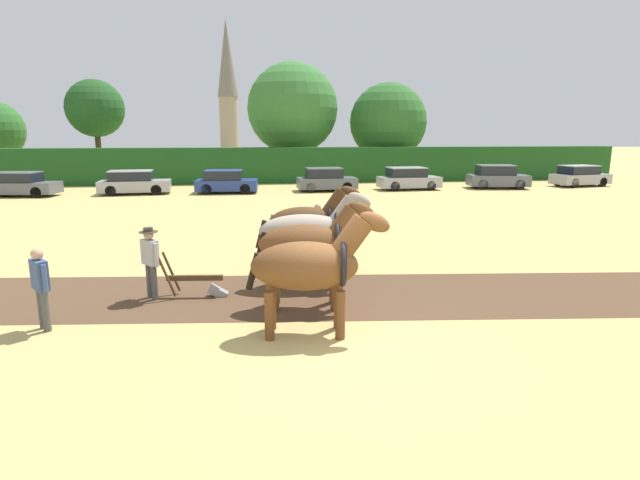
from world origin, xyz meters
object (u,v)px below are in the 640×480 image
at_px(tree_left, 95,109).
at_px(draft_horse_trail_left, 309,231).
at_px(draft_horse_lead_left, 311,265).
at_px(parked_car_far_right, 497,177).
at_px(plow, 200,283).
at_px(parked_car_end_right, 580,176).
at_px(tree_center_left, 293,109).
at_px(parked_car_center_right, 326,180).
at_px(church_spire, 228,87).
at_px(farmer_at_plow, 150,258).
at_px(draft_horse_lead_right, 310,244).
at_px(tree_center, 388,122).
at_px(parked_car_center, 226,182).
at_px(parked_car_left, 20,185).
at_px(parked_car_right, 408,179).
at_px(parked_car_center_left, 134,183).
at_px(farmer_beside_team, 318,225).
at_px(farmer_onlooker_left, 41,283).
at_px(draft_horse_trail_right, 309,223).

bearing_deg(tree_left, draft_horse_trail_left, -66.60).
distance_m(draft_horse_lead_left, parked_car_far_right, 28.32).
distance_m(plow, parked_car_end_right, 32.64).
bearing_deg(tree_center_left, draft_horse_trail_left, -94.19).
bearing_deg(parked_car_center_right, church_spire, 98.30).
bearing_deg(draft_horse_trail_left, farmer_at_plow, -166.30).
height_order(draft_horse_lead_right, farmer_at_plow, draft_horse_lead_right).
xyz_separation_m(tree_center, parked_car_far_right, (5.15, -9.62, -3.87)).
height_order(church_spire, draft_horse_trail_left, church_spire).
xyz_separation_m(draft_horse_lead_left, parked_car_center, (-2.60, 23.31, -0.64)).
bearing_deg(plow, parked_car_center, 96.97).
relative_size(parked_car_center, parked_car_far_right, 0.93).
bearing_deg(church_spire, parked_car_left, -102.87).
bearing_deg(parked_car_right, parked_car_center_right, 177.86).
height_order(parked_car_center_left, parked_car_far_right, parked_car_far_right).
bearing_deg(parked_car_center_left, parked_car_left, 177.45).
bearing_deg(draft_horse_lead_right, parked_car_right, 73.31).
relative_size(parked_car_left, parked_car_center_right, 1.15).
distance_m(tree_left, farmer_beside_team, 31.52).
height_order(tree_center_left, parked_car_center_left, tree_center_left).
bearing_deg(church_spire, parked_car_center, -88.25).
xyz_separation_m(parked_car_center, parked_car_center_right, (6.44, 0.25, 0.03)).
bearing_deg(tree_center, church_spire, 111.45).
distance_m(church_spire, farmer_beside_team, 64.98).
xyz_separation_m(farmer_beside_team, farmer_onlooker_left, (-6.04, -5.40, 0.01)).
relative_size(draft_horse_trail_left, farmer_onlooker_left, 1.78).
xyz_separation_m(tree_center, parked_car_center_left, (-18.83, -9.65, -3.93)).
distance_m(tree_center_left, parked_car_far_right, 17.31).
bearing_deg(farmer_at_plow, tree_center, 26.69).
distance_m(draft_horse_trail_right, parked_car_far_right, 24.37).
bearing_deg(farmer_at_plow, parked_car_end_right, 1.18).
xyz_separation_m(plow, parked_car_right, (11.71, 21.06, 0.41)).
height_order(tree_left, farmer_at_plow, tree_left).
bearing_deg(plow, parked_car_left, 127.16).
relative_size(church_spire, farmer_beside_team, 12.63).
height_order(tree_center, draft_horse_trail_left, tree_center).
xyz_separation_m(tree_center, parked_car_left, (-25.37, -9.86, -3.93)).
relative_size(church_spire, draft_horse_trail_left, 7.01).
bearing_deg(tree_center_left, parked_car_center_right, -82.79).
height_order(tree_center_left, parked_car_center_right, tree_center_left).
relative_size(parked_car_left, parked_car_far_right, 1.05).
relative_size(tree_center, parked_car_center, 2.00).
bearing_deg(parked_car_far_right, parked_car_center_left, -169.37).
height_order(farmer_at_plow, farmer_onlooker_left, farmer_at_plow).
height_order(plow, parked_car_center_right, parked_car_center_right).
height_order(parked_car_center_left, parked_car_center_right, parked_car_center_right).
height_order(farmer_onlooker_left, parked_car_center_left, farmer_onlooker_left).
relative_size(draft_horse_trail_right, parked_car_center_left, 0.62).
bearing_deg(draft_horse_trail_right, draft_horse_lead_right, -90.14).
xyz_separation_m(draft_horse_lead_right, parked_car_left, (-14.94, 21.79, -0.69)).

